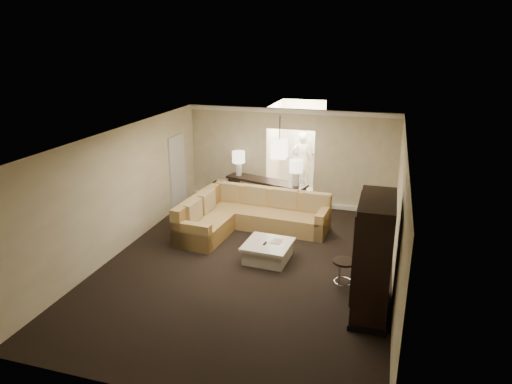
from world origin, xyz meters
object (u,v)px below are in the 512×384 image
(armoire, at_px, (372,259))
(drink_table, at_px, (344,268))
(coffee_table, at_px, (268,251))
(sectional_sofa, at_px, (246,215))
(console_table, at_px, (266,193))
(person, at_px, (302,157))

(armoire, distance_m, drink_table, 1.08)
(coffee_table, height_order, drink_table, drink_table)
(armoire, height_order, drink_table, armoire)
(sectional_sofa, relative_size, console_table, 1.40)
(sectional_sofa, height_order, person, person)
(coffee_table, distance_m, armoire, 2.76)
(drink_table, bearing_deg, armoire, -53.33)
(sectional_sofa, bearing_deg, armoire, -37.53)
(drink_table, bearing_deg, person, 108.81)
(console_table, xyz_separation_m, person, (0.52, 2.40, 0.47))
(console_table, relative_size, person, 1.19)
(coffee_table, relative_size, drink_table, 1.90)
(sectional_sofa, relative_size, drink_table, 6.10)
(sectional_sofa, bearing_deg, drink_table, -34.51)
(console_table, xyz_separation_m, drink_table, (2.54, -3.54, -0.15))
(sectional_sofa, relative_size, person, 1.67)
(armoire, relative_size, person, 1.05)
(coffee_table, xyz_separation_m, person, (-0.31, 5.27, 0.81))
(person, bearing_deg, console_table, 59.12)
(console_table, bearing_deg, person, 92.94)
(person, bearing_deg, armoire, 92.32)
(armoire, bearing_deg, console_table, 125.85)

